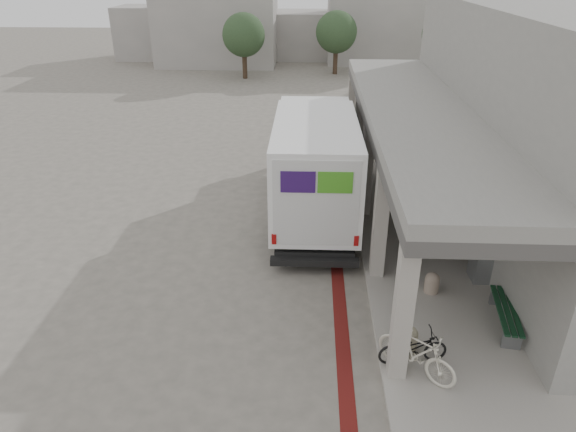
{
  "coord_description": "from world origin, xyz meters",
  "views": [
    {
      "loc": [
        0.12,
        -12.12,
        8.24
      ],
      "look_at": [
        -0.47,
        1.12,
        1.6
      ],
      "focal_mm": 32.0,
      "sensor_mm": 36.0,
      "label": 1
    }
  ],
  "objects_px": {
    "fedex_truck": "(315,162)",
    "bicycle_black": "(413,348)",
    "bench": "(506,314)",
    "utility_cabinet": "(482,261)",
    "bicycle_cream": "(417,353)"
  },
  "relations": [
    {
      "from": "bicycle_cream",
      "to": "fedex_truck",
      "type": "bearing_deg",
      "value": 54.09
    },
    {
      "from": "fedex_truck",
      "to": "utility_cabinet",
      "type": "bearing_deg",
      "value": -42.81
    },
    {
      "from": "utility_cabinet",
      "to": "bicycle_black",
      "type": "height_order",
      "value": "utility_cabinet"
    },
    {
      "from": "utility_cabinet",
      "to": "bicycle_black",
      "type": "relative_size",
      "value": 0.72
    },
    {
      "from": "fedex_truck",
      "to": "bicycle_black",
      "type": "distance_m",
      "value": 8.24
    },
    {
      "from": "bicycle_black",
      "to": "bicycle_cream",
      "type": "height_order",
      "value": "bicycle_cream"
    },
    {
      "from": "bench",
      "to": "bicycle_cream",
      "type": "bearing_deg",
      "value": -136.56
    },
    {
      "from": "bench",
      "to": "bicycle_cream",
      "type": "height_order",
      "value": "bicycle_cream"
    },
    {
      "from": "fedex_truck",
      "to": "bicycle_black",
      "type": "relative_size",
      "value": 5.46
    },
    {
      "from": "fedex_truck",
      "to": "bench",
      "type": "bearing_deg",
      "value": -53.92
    },
    {
      "from": "bench",
      "to": "bicycle_black",
      "type": "xyz_separation_m",
      "value": [
        -2.51,
        -1.42,
        0.07
      ]
    },
    {
      "from": "fedex_truck",
      "to": "utility_cabinet",
      "type": "height_order",
      "value": "fedex_truck"
    },
    {
      "from": "fedex_truck",
      "to": "bicycle_cream",
      "type": "relative_size",
      "value": 4.55
    },
    {
      "from": "utility_cabinet",
      "to": "bicycle_cream",
      "type": "bearing_deg",
      "value": -124.13
    },
    {
      "from": "bench",
      "to": "utility_cabinet",
      "type": "relative_size",
      "value": 1.86
    }
  ]
}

